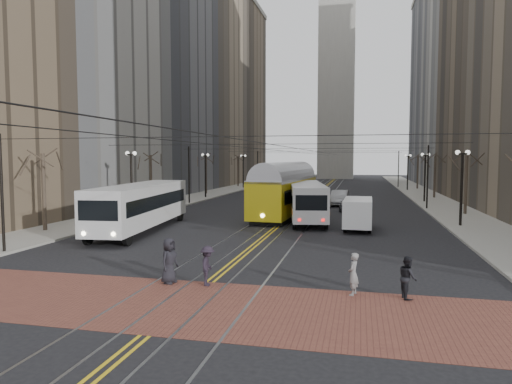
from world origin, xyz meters
The scene contains 25 objects.
ground centered at (0.00, 0.00, 0.00)m, with size 260.00×260.00×0.00m, color black.
sidewalk_left centered at (-15.00, 45.00, 0.07)m, with size 5.00×140.00×0.15m, color gray.
sidewalk_right centered at (15.00, 45.00, 0.07)m, with size 5.00×140.00×0.15m, color gray.
crosswalk_band centered at (0.00, -4.00, 0.01)m, with size 25.00×6.00×0.01m, color brown.
streetcar_rails centered at (0.00, 45.00, 0.00)m, with size 4.80×130.00×0.02m, color gray.
centre_lines centered at (0.00, 45.00, 0.01)m, with size 0.42×130.00×0.01m, color gold.
building_left_mid centered at (-25.50, 46.00, 17.00)m, with size 16.00×20.00×34.00m, color slate.
building_left_midfar centered at (-27.50, 66.00, 26.00)m, with size 20.00×20.00×52.00m, color #87755D.
building_left_far centered at (-25.50, 86.00, 20.00)m, with size 16.00×20.00×40.00m, color brown.
building_right_midfar centered at (27.50, 66.00, 26.00)m, with size 20.00×20.00×52.00m, color #A8A69E.
building_right_far centered at (25.50, 86.00, 20.00)m, with size 16.00×20.00×40.00m, color slate.
clock_tower centered at (0.00, 102.00, 35.96)m, with size 12.00×12.00×66.00m.
lamp_posts centered at (0.00, 28.75, 2.80)m, with size 27.60×57.20×5.60m.
street_trees centered at (0.00, 35.25, 2.80)m, with size 31.68×53.28×5.60m.
trolley_wires centered at (0.00, 34.83, 3.77)m, with size 25.96×120.00×6.60m.
transit_bus centered at (-9.21, 10.98, 1.69)m, with size 2.82×13.52×3.38m, color silver.
streetcar centered at (-0.50, 22.55, 1.87)m, with size 2.95×15.90×3.75m, color gold.
rear_bus centered at (1.80, 19.12, 1.57)m, with size 2.62×12.06×3.15m, color #B9B9B9.
cargo_van centered at (6.06, 14.97, 1.14)m, with size 1.99×5.17×2.29m, color white.
sedan_grey centered at (5.26, 27.38, 0.75)m, with size 1.78×4.41×1.50m, color #46494F.
sedan_silver centered at (4.00, 32.55, 0.85)m, with size 1.79×5.14×1.69m, color #999AA0.
pedestrian_a centered at (-1.61, -1.50, 0.97)m, with size 0.94×0.61×1.92m, color black.
pedestrian_b centered at (5.96, -1.50, 0.83)m, with size 0.60×0.39×1.64m, color slate.
pedestrian_c centered at (7.96, -1.50, 0.82)m, with size 0.78×0.61×1.61m, color black.
pedestrian_d centered at (0.08, -1.50, 0.84)m, with size 1.07×0.61×1.65m, color black.
Camera 1 is at (6.14, -19.09, 5.26)m, focal length 32.00 mm.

